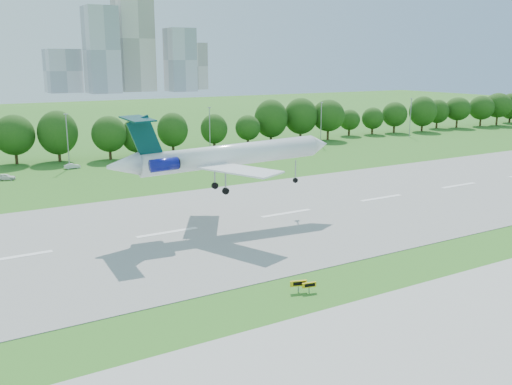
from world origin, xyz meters
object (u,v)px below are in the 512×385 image
object	(u,v)px
taxi_sign_left	(298,284)
service_vehicle_b	(6,177)
airliner	(220,156)
service_vehicle_a	(72,166)

from	to	relation	value
taxi_sign_left	service_vehicle_b	size ratio (longest dim) A/B	0.47
airliner	taxi_sign_left	world-z (taller)	airliner
airliner	service_vehicle_b	bearing A→B (deg)	118.38
service_vehicle_a	service_vehicle_b	xyz separation A→B (m)	(-14.59, -5.88, 0.07)
taxi_sign_left	service_vehicle_a	world-z (taller)	taxi_sign_left
service_vehicle_a	taxi_sign_left	bearing A→B (deg)	178.84
taxi_sign_left	service_vehicle_b	distance (m)	79.21
service_vehicle_b	taxi_sign_left	bearing A→B (deg)	-143.05
airliner	service_vehicle_a	world-z (taller)	airliner
airliner	service_vehicle_b	size ratio (longest dim) A/B	9.20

